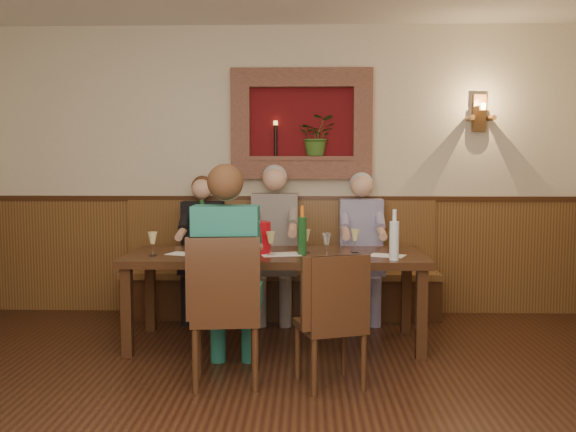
{
  "coord_description": "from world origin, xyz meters",
  "views": [
    {
      "loc": [
        0.25,
        -3.3,
        1.52
      ],
      "look_at": [
        0.1,
        1.9,
        1.05
      ],
      "focal_mm": 40.0,
      "sensor_mm": 36.0,
      "label": 1
    }
  ],
  "objects_px": {
    "person_bench_left": "(202,260)",
    "wine_bottle_green_a": "(302,235)",
    "water_bottle": "(394,239)",
    "person_bench_mid": "(274,255)",
    "person_bench_right": "(361,259)",
    "wine_bottle_green_b": "(202,230)",
    "dining_table": "(276,262)",
    "spittoon_bucket": "(257,238)",
    "person_chair_front": "(228,289)",
    "chair_near_left": "(226,341)",
    "bench": "(280,282)",
    "chair_near_right": "(331,347)"
  },
  "relations": [
    {
      "from": "person_bench_right",
      "to": "person_chair_front",
      "type": "xyz_separation_m",
      "value": [
        -1.06,
        -1.61,
        0.04
      ]
    },
    {
      "from": "dining_table",
      "to": "bench",
      "type": "xyz_separation_m",
      "value": [
        0.0,
        0.94,
        -0.35
      ]
    },
    {
      "from": "dining_table",
      "to": "person_bench_left",
      "type": "relative_size",
      "value": 1.77
    },
    {
      "from": "chair_near_right",
      "to": "wine_bottle_green_b",
      "type": "bearing_deg",
      "value": 115.61
    },
    {
      "from": "wine_bottle_green_b",
      "to": "bench",
      "type": "bearing_deg",
      "value": 55.36
    },
    {
      "from": "chair_near_left",
      "to": "wine_bottle_green_b",
      "type": "height_order",
      "value": "wine_bottle_green_b"
    },
    {
      "from": "person_bench_mid",
      "to": "person_chair_front",
      "type": "distance_m",
      "value": 1.63
    },
    {
      "from": "spittoon_bucket",
      "to": "wine_bottle_green_b",
      "type": "bearing_deg",
      "value": 172.5
    },
    {
      "from": "wine_bottle_green_a",
      "to": "water_bottle",
      "type": "bearing_deg",
      "value": -19.07
    },
    {
      "from": "dining_table",
      "to": "chair_near_right",
      "type": "relative_size",
      "value": 2.66
    },
    {
      "from": "person_chair_front",
      "to": "chair_near_right",
      "type": "bearing_deg",
      "value": -15.32
    },
    {
      "from": "wine_bottle_green_a",
      "to": "wine_bottle_green_b",
      "type": "distance_m",
      "value": 0.83
    },
    {
      "from": "bench",
      "to": "person_bench_left",
      "type": "height_order",
      "value": "person_bench_left"
    },
    {
      "from": "spittoon_bucket",
      "to": "person_bench_mid",
      "type": "bearing_deg",
      "value": 83.15
    },
    {
      "from": "chair_near_right",
      "to": "person_bench_right",
      "type": "distance_m",
      "value": 1.87
    },
    {
      "from": "person_bench_right",
      "to": "chair_near_right",
      "type": "bearing_deg",
      "value": -101.07
    },
    {
      "from": "chair_near_left",
      "to": "person_bench_mid",
      "type": "bearing_deg",
      "value": 76.21
    },
    {
      "from": "person_bench_left",
      "to": "person_chair_front",
      "type": "relative_size",
      "value": 0.91
    },
    {
      "from": "spittoon_bucket",
      "to": "wine_bottle_green_a",
      "type": "distance_m",
      "value": 0.38
    },
    {
      "from": "person_bench_right",
      "to": "wine_bottle_green_b",
      "type": "distance_m",
      "value": 1.62
    },
    {
      "from": "water_bottle",
      "to": "person_bench_right",
      "type": "bearing_deg",
      "value": 97.2
    },
    {
      "from": "person_bench_left",
      "to": "spittoon_bucket",
      "type": "distance_m",
      "value": 1.07
    },
    {
      "from": "person_bench_right",
      "to": "water_bottle",
      "type": "xyz_separation_m",
      "value": [
        0.15,
        -1.15,
        0.33
      ]
    },
    {
      "from": "person_bench_left",
      "to": "bench",
      "type": "bearing_deg",
      "value": 7.95
    },
    {
      "from": "chair_near_left",
      "to": "wine_bottle_green_a",
      "type": "bearing_deg",
      "value": 53.67
    },
    {
      "from": "chair_near_right",
      "to": "wine_bottle_green_a",
      "type": "xyz_separation_m",
      "value": [
        -0.2,
        0.9,
        0.65
      ]
    },
    {
      "from": "person_bench_left",
      "to": "wine_bottle_green_a",
      "type": "bearing_deg",
      "value": -43.63
    },
    {
      "from": "dining_table",
      "to": "person_bench_right",
      "type": "relative_size",
      "value": 1.73
    },
    {
      "from": "person_bench_mid",
      "to": "person_chair_front",
      "type": "relative_size",
      "value": 0.99
    },
    {
      "from": "person_bench_mid",
      "to": "person_bench_right",
      "type": "height_order",
      "value": "person_bench_mid"
    },
    {
      "from": "water_bottle",
      "to": "person_bench_mid",
      "type": "bearing_deg",
      "value": 130.04
    },
    {
      "from": "person_bench_right",
      "to": "spittoon_bucket",
      "type": "xyz_separation_m",
      "value": [
        -0.92,
        -0.83,
        0.3
      ]
    },
    {
      "from": "person_bench_left",
      "to": "spittoon_bucket",
      "type": "bearing_deg",
      "value": -54.74
    },
    {
      "from": "person_bench_right",
      "to": "water_bottle",
      "type": "height_order",
      "value": "person_bench_right"
    },
    {
      "from": "chair_near_right",
      "to": "spittoon_bucket",
      "type": "relative_size",
      "value": 3.53
    },
    {
      "from": "person_bench_left",
      "to": "person_chair_front",
      "type": "height_order",
      "value": "person_chair_front"
    },
    {
      "from": "chair_near_left",
      "to": "wine_bottle_green_a",
      "type": "relative_size",
      "value": 2.59
    },
    {
      "from": "spittoon_bucket",
      "to": "dining_table",
      "type": "bearing_deg",
      "value": -2.38
    },
    {
      "from": "chair_near_left",
      "to": "wine_bottle_green_b",
      "type": "distance_m",
      "value": 1.23
    },
    {
      "from": "chair_near_right",
      "to": "person_bench_mid",
      "type": "distance_m",
      "value": 1.9
    },
    {
      "from": "water_bottle",
      "to": "wine_bottle_green_b",
      "type": "bearing_deg",
      "value": 165.96
    },
    {
      "from": "dining_table",
      "to": "wine_bottle_green_b",
      "type": "height_order",
      "value": "wine_bottle_green_b"
    },
    {
      "from": "bench",
      "to": "water_bottle",
      "type": "relative_size",
      "value": 7.79
    },
    {
      "from": "bench",
      "to": "chair_near_right",
      "type": "relative_size",
      "value": 3.32
    },
    {
      "from": "bench",
      "to": "person_bench_left",
      "type": "bearing_deg",
      "value": -172.05
    },
    {
      "from": "dining_table",
      "to": "wine_bottle_green_b",
      "type": "xyz_separation_m",
      "value": [
        -0.61,
        0.07,
        0.25
      ]
    },
    {
      "from": "person_bench_left",
      "to": "wine_bottle_green_b",
      "type": "xyz_separation_m",
      "value": [
        0.13,
        -0.77,
        0.37
      ]
    },
    {
      "from": "spittoon_bucket",
      "to": "water_bottle",
      "type": "relative_size",
      "value": 0.66
    },
    {
      "from": "person_chair_front",
      "to": "spittoon_bucket",
      "type": "height_order",
      "value": "person_chair_front"
    },
    {
      "from": "chair_near_left",
      "to": "bench",
      "type": "bearing_deg",
      "value": 75.09
    }
  ]
}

